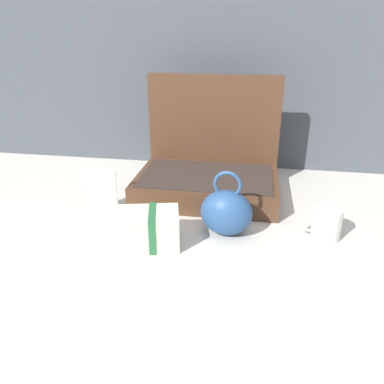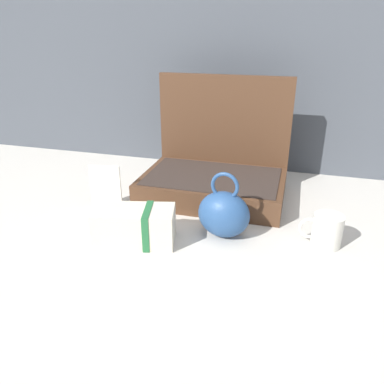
% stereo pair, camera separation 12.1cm
% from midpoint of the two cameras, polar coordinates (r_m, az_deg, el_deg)
% --- Properties ---
extents(ground_plane, '(6.00, 6.00, 0.00)m').
position_cam_midpoint_polar(ground_plane, '(1.28, -3.53, -4.09)').
color(ground_plane, beige).
extents(open_suitcase, '(0.52, 0.36, 0.43)m').
position_cam_midpoint_polar(open_suitcase, '(1.44, 0.10, 3.11)').
color(open_suitcase, '#4C301E').
rests_on(open_suitcase, ground_plane).
extents(teal_pouch_handbag, '(0.17, 0.13, 0.21)m').
position_cam_midpoint_polar(teal_pouch_handbag, '(1.16, 2.21, -3.08)').
color(teal_pouch_handbag, '#284C7F').
rests_on(teal_pouch_handbag, ground_plane).
extents(cream_toiletry_bag, '(0.25, 0.17, 0.11)m').
position_cam_midpoint_polar(cream_toiletry_bag, '(1.13, -10.89, -5.52)').
color(cream_toiletry_bag, beige).
rests_on(cream_toiletry_bag, ground_plane).
extents(coffee_mug, '(0.13, 0.09, 0.10)m').
position_cam_midpoint_polar(coffee_mug, '(1.20, 16.78, -4.57)').
color(coffee_mug, silver).
rests_on(coffee_mug, ground_plane).
extents(info_card_left, '(0.11, 0.03, 0.16)m').
position_cam_midpoint_polar(info_card_left, '(1.34, -16.03, 0.12)').
color(info_card_left, silver).
rests_on(info_card_left, ground_plane).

